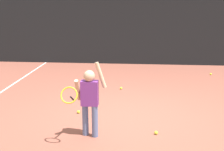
# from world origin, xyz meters

# --- Properties ---
(ground_plane) EXTENTS (20.00, 20.00, 0.00)m
(ground_plane) POSITION_xyz_m (0.00, 0.00, 0.00)
(ground_plane) COLOR brown
(back_fence_windscreen) EXTENTS (13.73, 0.08, 3.41)m
(back_fence_windscreen) POSITION_xyz_m (0.00, 5.44, 1.70)
(back_fence_windscreen) COLOR black
(back_fence_windscreen) RESTS_ON ground
(fence_post_1) EXTENTS (0.09, 0.09, 3.56)m
(fence_post_1) POSITION_xyz_m (0.00, 5.50, 1.78)
(fence_post_1) COLOR slate
(fence_post_1) RESTS_ON ground
(tennis_player) EXTENTS (0.71, 0.58, 1.35)m
(tennis_player) POSITION_xyz_m (-0.60, -1.00, 0.73)
(tennis_player) COLOR slate
(tennis_player) RESTS_ON ground
(tennis_ball_0) EXTENTS (0.07, 0.07, 0.07)m
(tennis_ball_0) POSITION_xyz_m (0.59, -0.83, 0.03)
(tennis_ball_0) COLOR #CCE033
(tennis_ball_0) RESTS_ON ground
(tennis_ball_1) EXTENTS (0.07, 0.07, 0.07)m
(tennis_ball_1) POSITION_xyz_m (-1.02, 0.08, 0.03)
(tennis_ball_1) COLOR #CCE033
(tennis_ball_1) RESTS_ON ground
(tennis_ball_2) EXTENTS (0.07, 0.07, 0.07)m
(tennis_ball_2) POSITION_xyz_m (2.62, 3.86, 0.03)
(tennis_ball_2) COLOR #CCE033
(tennis_ball_2) RESTS_ON ground
(tennis_ball_3) EXTENTS (0.07, 0.07, 0.07)m
(tennis_ball_3) POSITION_xyz_m (-0.21, 1.96, 0.03)
(tennis_ball_3) COLOR #CCE033
(tennis_ball_3) RESTS_ON ground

